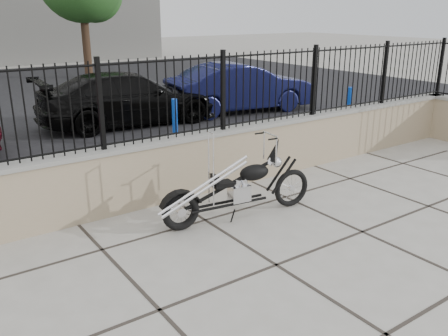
% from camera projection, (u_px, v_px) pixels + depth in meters
% --- Properties ---
extents(ground_plane, '(90.00, 90.00, 0.00)m').
position_uv_depth(ground_plane, '(276.00, 265.00, 5.43)').
color(ground_plane, '#99968E').
rests_on(ground_plane, ground).
extents(parking_lot, '(30.00, 30.00, 0.00)m').
position_uv_depth(parking_lot, '(19.00, 102.00, 15.14)').
color(parking_lot, black).
rests_on(parking_lot, ground).
extents(retaining_wall, '(14.00, 0.36, 0.96)m').
position_uv_depth(retaining_wall, '(169.00, 169.00, 7.22)').
color(retaining_wall, gray).
rests_on(retaining_wall, ground_plane).
extents(iron_fence, '(14.00, 0.08, 1.20)m').
position_uv_depth(iron_fence, '(167.00, 99.00, 6.88)').
color(iron_fence, black).
rests_on(iron_fence, retaining_wall).
extents(chopper_motorcycle, '(2.23, 0.68, 1.32)m').
position_uv_depth(chopper_motorcycle, '(237.00, 174.00, 6.46)').
color(chopper_motorcycle, black).
rests_on(chopper_motorcycle, ground_plane).
extents(car_black, '(4.68, 2.15, 1.33)m').
position_uv_depth(car_black, '(129.00, 98.00, 12.02)').
color(car_black, black).
rests_on(car_black, parking_lot).
extents(car_blue, '(4.38, 2.10, 1.38)m').
position_uv_depth(car_blue, '(240.00, 87.00, 13.53)').
color(car_blue, '#10133B').
rests_on(car_blue, parking_lot).
extents(bollard_b, '(0.15, 0.15, 0.99)m').
position_uv_depth(bollard_b, '(175.00, 122.00, 10.23)').
color(bollard_b, '#0B5CAE').
rests_on(bollard_b, ground_plane).
extents(bollard_c, '(0.15, 0.15, 0.94)m').
position_uv_depth(bollard_c, '(349.00, 106.00, 12.12)').
color(bollard_c, '#0B5DB1').
rests_on(bollard_c, ground_plane).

